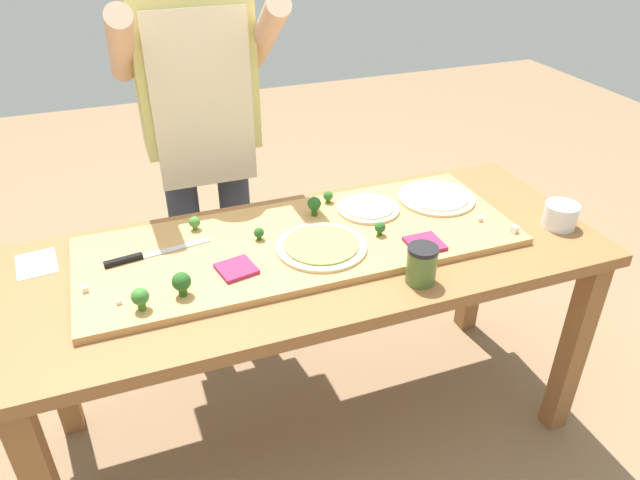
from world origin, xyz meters
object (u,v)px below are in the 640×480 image
Objects in this scene: chefs_knife at (143,256)px; cheese_crumble_d at (480,219)px; broccoli_floret_center_right at (140,297)px; broccoli_floret_front_right at (195,222)px; broccoli_floret_front_mid at (181,282)px; broccoli_floret_center_left at (328,196)px; cheese_crumble_a at (119,302)px; pizza_slice_near_right at (236,269)px; pizza_whole_cheese_artichoke at (368,208)px; prep_table at (313,278)px; pizza_slice_center at (425,244)px; cook_center at (200,120)px; sauce_jar at (422,264)px; flour_cup at (560,217)px; broccoli_floret_back_left at (259,233)px; cheese_crumble_c at (515,229)px; pizza_whole_pesto_green at (321,246)px; recipe_note at (36,264)px; broccoli_floret_back_mid at (314,204)px; cheese_crumble_b at (85,289)px; broccoli_floret_back_right at (380,228)px; pizza_whole_white_garlic at (437,197)px.

chefs_knife is 1.06m from cheese_crumble_d.
broccoli_floret_center_right is 0.41m from broccoli_floret_front_right.
broccoli_floret_front_mid reaches higher than chefs_knife.
broccoli_floret_center_left is 3.46× the size of cheese_crumble_a.
pizza_slice_near_right is at bearing 7.64° from cheese_crumble_a.
pizza_whole_cheese_artichoke is at bearing 2.67° from chefs_knife.
broccoli_floret_front_mid is at bearing -163.77° from prep_table.
pizza_slice_center is 0.83m from broccoli_floret_center_right.
broccoli_floret_front_right is 0.46m from cook_center.
sauce_jar is 0.07× the size of cook_center.
cheese_crumble_a is 1.37m from flour_cup.
broccoli_floret_back_left is at bearing 168.85° from cheese_crumble_d.
pizza_slice_near_right is 4.70× the size of cheese_crumble_c.
prep_table is 39.94× the size of broccoli_floret_front_right.
broccoli_floret_front_right is at bearing 74.51° from broccoli_floret_front_mid.
broccoli_floret_front_mid reaches higher than broccoli_floret_center_left.
pizza_whole_pesto_green is 2.55× the size of flour_cup.
broccoli_floret_center_left is 0.38× the size of sauce_jar.
pizza_whole_cheese_artichoke is 4.93× the size of broccoli_floret_center_left.
prep_table is 0.38m from sauce_jar.
chefs_knife is 0.19× the size of cook_center.
cheese_crumble_a is at bearing 173.45° from broccoli_floret_front_mid.
prep_table is at bearing -15.10° from recipe_note.
prep_table is 84.00× the size of cheese_crumble_c.
pizza_slice_center is 0.96× the size of flour_cup.
prep_table is 5.73× the size of chefs_knife.
broccoli_floret_front_right is 0.03× the size of cook_center.
pizza_whole_cheese_artichoke is 0.62m from flour_cup.
pizza_whole_pesto_green is 0.29m from broccoli_floret_center_left.
broccoli_floret_back_mid is (0.21, 0.09, 0.02)m from broccoli_floret_back_left.
broccoli_floret_front_right is (-0.46, -0.02, 0.00)m from broccoli_floret_center_left.
sauce_jar reaches higher than broccoli_floret_back_mid.
cook_center is (0.45, 0.63, 0.20)m from cheese_crumble_b.
pizza_whole_pesto_green is at bearing -144.06° from pizza_whole_cheese_artichoke.
broccoli_floret_center_right is 1.39× the size of broccoli_floret_back_right.
cheese_crumble_c is at bearing -6.30° from pizza_slice_near_right.
pizza_whole_pesto_green is at bearing -59.41° from prep_table.
pizza_whole_cheese_artichoke is 0.53m from pizza_slice_near_right.
flour_cup is (0.49, -0.02, 0.01)m from pizza_slice_center.
broccoli_floret_back_left is (-0.39, -0.05, 0.02)m from pizza_whole_cheese_artichoke.
recipe_note is at bearing 155.25° from sauce_jar.
prep_table is 147.18× the size of cheese_crumble_a.
broccoli_floret_back_mid is 0.55m from cook_center.
cheese_crumble_b reaches higher than pizza_slice_center.
pizza_slice_near_right is 8.23× the size of cheese_crumble_a.
pizza_slice_center is (-0.18, -0.25, -0.00)m from pizza_whole_white_garlic.
cheese_crumble_c is at bearing -58.21° from cheese_crumble_d.
cheese_crumble_c is (0.76, -0.24, -0.01)m from broccoli_floret_back_left.
prep_table is at bearing 16.23° from broccoli_floret_front_mid.
pizza_slice_near_right is at bearing -33.84° from chefs_knife.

